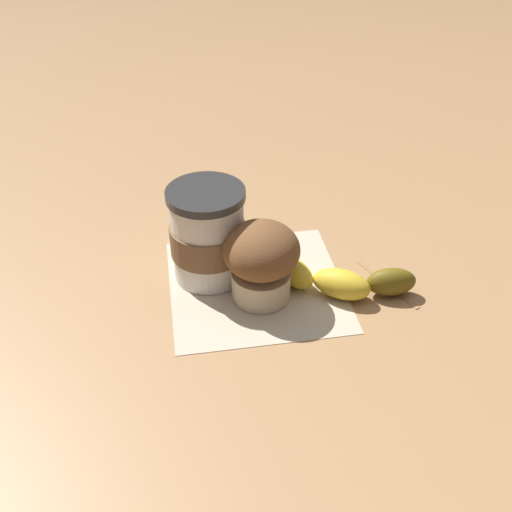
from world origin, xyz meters
TOP-DOWN VIEW (x-y plane):
  - ground_plane at (0.00, 0.00)m, footprint 3.00×3.00m
  - paper_napkin at (0.00, 0.00)m, footprint 0.24×0.24m
  - coffee_cup at (-0.06, 0.02)m, footprint 0.09×0.09m
  - muffin at (0.01, -0.02)m, footprint 0.09×0.09m
  - banana at (0.10, -0.02)m, footprint 0.18×0.09m
  - wooden_stirrer at (0.16, 0.00)m, footprint 0.06×0.10m

SIDE VIEW (x-z plane):
  - ground_plane at x=0.00m, z-range 0.00..0.00m
  - paper_napkin at x=0.00m, z-range 0.00..0.00m
  - wooden_stirrer at x=0.16m, z-range 0.00..0.00m
  - banana at x=0.10m, z-range 0.00..0.04m
  - muffin at x=0.01m, z-range 0.01..0.11m
  - coffee_cup at x=-0.06m, z-range 0.00..0.12m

